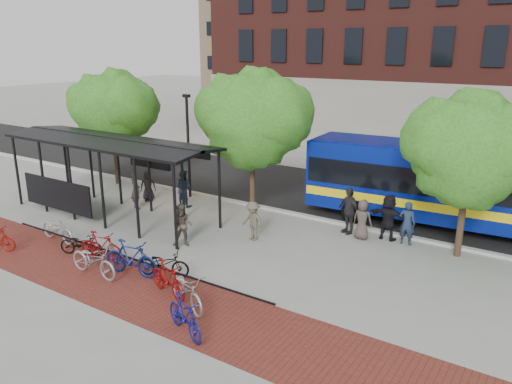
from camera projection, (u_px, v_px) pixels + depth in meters
The scene contains 29 objects.
ground at pixel (270, 250), 18.76m from camera, with size 160.00×160.00×0.00m, color #9E9E99.
asphalt_street at pixel (353, 197), 25.16m from camera, with size 160.00×8.00×0.01m, color black.
curb at pixel (318, 219), 21.94m from camera, with size 160.00×0.25×0.12m, color #B7B7B2.
brick_strip at pixel (134, 288), 15.80m from camera, with size 24.00×3.00×0.01m, color maroon.
bike_rack_rail at pixel (127, 268), 17.21m from camera, with size 12.00×0.05×0.95m, color black.
bus_shelter at pixel (107, 150), 21.79m from camera, with size 10.60×3.07×3.60m.
tree_a at pixel (114, 107), 26.49m from camera, with size 4.90×4.00×6.18m.
tree_b at pixel (255, 115), 21.69m from camera, with size 5.15×4.20×6.47m.
tree_c at pixel (473, 147), 17.08m from camera, with size 4.66×3.80×5.92m.
lamp_post_left at pixel (188, 143), 24.54m from camera, with size 0.35×0.20×5.12m.
bus at pixel (462, 184), 20.30m from camera, with size 12.85×3.68×3.43m.
bike_2 at pixel (58, 229), 19.47m from camera, with size 0.68×1.95×1.02m, color #AEADB0.
bike_4 at pixel (81, 244), 18.18m from camera, with size 0.59×1.68×0.88m, color black.
bike_5 at pixel (101, 246), 17.76m from camera, with size 0.50×1.76×1.06m, color maroon.
bike_6 at pixel (94, 260), 16.53m from camera, with size 0.74×2.13×1.12m, color #99989B.
bike_7 at pixel (131, 258), 16.54m from camera, with size 0.58×2.05×1.23m, color navy.
bike_8 at pixel (163, 263), 16.50m from camera, with size 0.62×1.78×0.94m, color black.
bike_9 at pixel (168, 279), 15.23m from camera, with size 0.52×1.85×1.11m, color maroon.
bike_10 at pixel (186, 289), 14.58m from camera, with size 0.74×2.11×1.11m, color #A7A7AA.
bike_11 at pixel (185, 316), 13.16m from camera, with size 0.51×1.80×1.08m, color navy.
pedestrian_0 at pixel (148, 185), 24.50m from camera, with size 0.75×0.49×1.53m, color black.
pedestrian_1 at pixel (136, 190), 23.22m from camera, with size 0.66×0.43×1.81m, color #3A312E.
pedestrian_2 at pixel (183, 188), 23.58m from camera, with size 0.87×0.68×1.78m, color #1E2A46.
pedestrian_3 at pixel (253, 221), 19.50m from camera, with size 1.02×0.59×1.58m, color brown.
pedestrian_4 at pixel (349, 211), 20.19m from camera, with size 1.13×0.47×1.92m, color #2B2B2B.
pedestrian_5 at pixel (389, 217), 19.51m from camera, with size 1.72×0.55×1.85m, color black.
pedestrian_6 at pixel (362, 220), 19.60m from camera, with size 0.79×0.51×1.61m, color #483D39.
pedestrian_7 at pixel (407, 223), 19.06m from camera, with size 0.63×0.41×1.73m, color #1F2E49.
pedestrian_8 at pixel (182, 225), 18.89m from camera, with size 0.81×0.63×1.67m, color brown.
Camera 1 is at (9.08, -14.80, 7.44)m, focal length 35.00 mm.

